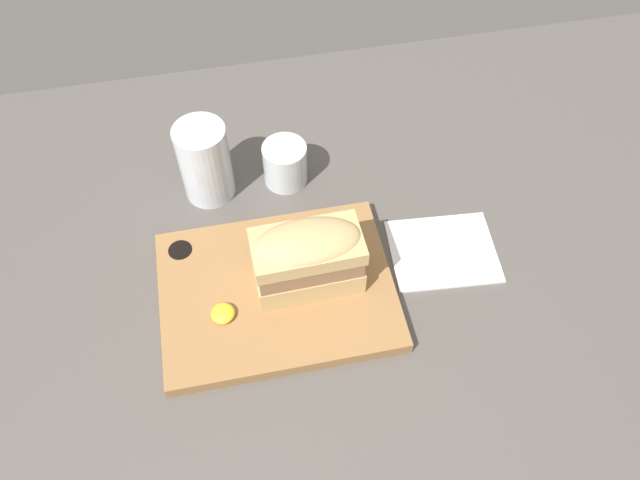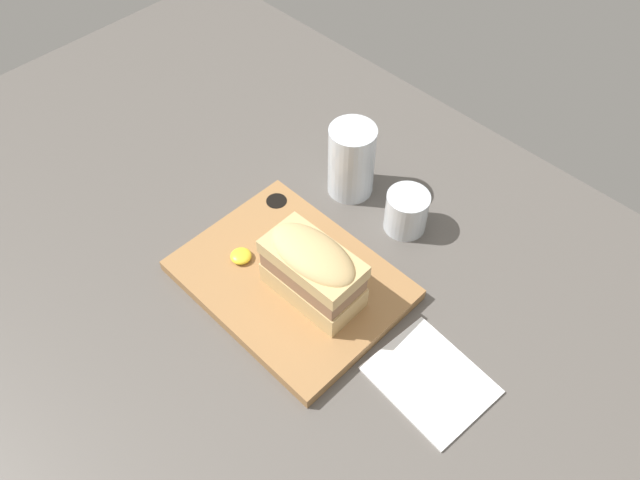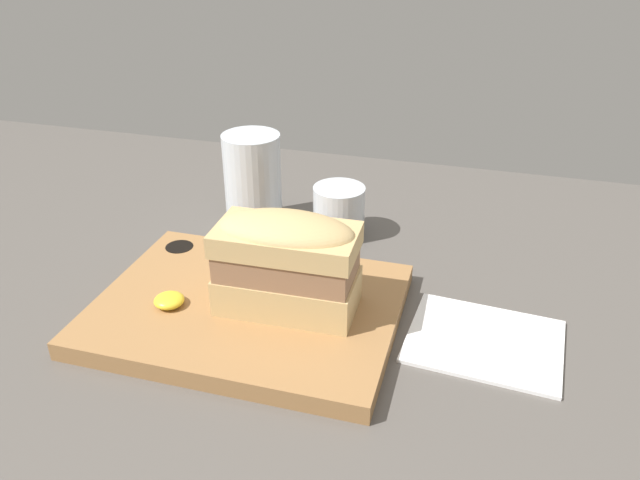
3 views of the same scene
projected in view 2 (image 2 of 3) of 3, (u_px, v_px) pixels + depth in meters
The scene contains 7 objects.
dining_table at pixel (319, 292), 91.76cm from camera, with size 161.21×93.25×2.00cm.
serving_board at pixel (291, 279), 90.81cm from camera, with size 31.09×23.73×2.03cm.
sandwich at pixel (313, 269), 83.85cm from camera, with size 14.14×7.66×10.40cm.
mustard_dollop at pixel (241, 256), 91.48cm from camera, with size 3.12×3.12×1.25cm.
water_glass at pixel (351, 165), 99.39cm from camera, with size 7.52×7.52×12.67cm.
wine_glass at pixel (406, 213), 96.07cm from camera, with size 6.68×6.68×6.78cm.
napkin at pixel (429, 381), 81.55cm from camera, with size 15.81×13.27×0.40cm.
Camera 2 is at (36.50, -36.45, 77.28)cm, focal length 35.00 mm.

